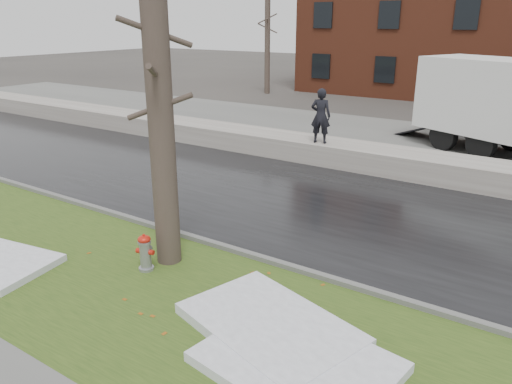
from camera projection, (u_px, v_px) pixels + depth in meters
The scene contains 13 objects.
ground at pixel (182, 264), 10.21m from camera, with size 120.00×120.00×0.00m, color #47423D.
verge at pixel (136, 290), 9.22m from camera, with size 60.00×4.50×0.04m, color #2B4517.
road at pixel (292, 201), 13.74m from camera, with size 60.00×7.00×0.03m, color black.
parking_lot at pixel (395, 142), 20.41m from camera, with size 60.00×9.00×0.03m, color slate.
curb at pixel (212, 244), 10.97m from camera, with size 60.00×0.15×0.14m, color slate.
snowbank at pixel (354, 156), 16.92m from camera, with size 60.00×1.60×0.75m, color #ACA79D.
bg_tree_left at pixel (267, 42), 32.69m from camera, with size 1.40×1.62×6.50m.
bg_tree_center at pixel (377, 42), 32.68m from camera, with size 1.40×1.62×6.50m.
fire_hydrant at pixel (145, 251), 9.79m from camera, with size 0.38×0.35×0.77m.
tree at pixel (160, 110), 9.30m from camera, with size 1.17×1.33×6.17m.
worker at pixel (321, 116), 16.77m from camera, with size 0.67×0.44×1.85m, color black.
snow_patch_near at pixel (297, 362), 7.11m from camera, with size 2.60×2.00×0.16m, color white.
snow_patch_side at pixel (270, 325), 7.96m from camera, with size 2.80×1.80×0.18m, color white.
Camera 1 is at (6.36, -6.76, 4.75)m, focal length 35.00 mm.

